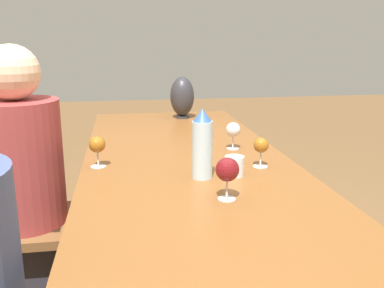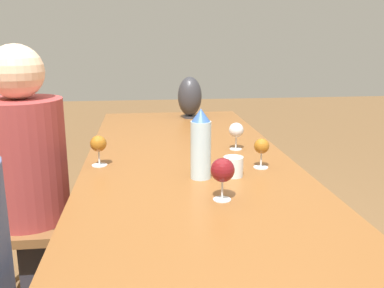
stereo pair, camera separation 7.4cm
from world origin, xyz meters
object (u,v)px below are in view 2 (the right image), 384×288
water_tumbler (233,167)px  vase (190,97)px  chair_far (15,215)px  person_far (30,175)px  water_bottle (201,145)px  wine_glass_3 (223,171)px  wine_glass_0 (262,147)px  wine_glass_1 (98,145)px  wine_glass_2 (236,131)px

water_tumbler → vase: size_ratio=0.29×
chair_far → person_far: 0.20m
vase → chair_far: bearing=134.1°
water_bottle → wine_glass_3: size_ratio=1.87×
wine_glass_3 → chair_far: 1.08m
vase → wine_glass_0: vase is taller
water_tumbler → person_far: bearing=67.6°
water_tumbler → wine_glass_1: 0.56m
water_bottle → water_tumbler: (0.01, -0.13, -0.09)m
wine_glass_2 → water_tumbler: bearing=166.2°
wine_glass_1 → wine_glass_2: size_ratio=1.00×
water_tumbler → vase: bearing=1.5°
water_tumbler → wine_glass_0: 0.17m
water_bottle → wine_glass_1: 0.44m
water_tumbler → wine_glass_0: (0.09, -0.13, 0.05)m
water_bottle → person_far: person_far is taller
water_bottle → wine_glass_0: size_ratio=2.17×
wine_glass_2 → wine_glass_3: 0.65m
wine_glass_3 → wine_glass_2: bearing=-16.3°
wine_glass_3 → chair_far: (0.58, 0.83, -0.36)m
vase → person_far: 1.20m
wine_glass_1 → vase: bearing=-25.8°
wine_glass_2 → wine_glass_3: bearing=163.7°
water_tumbler → wine_glass_2: size_ratio=0.60×
wine_glass_1 → wine_glass_2: same height
vase → water_bottle: bearing=175.6°
water_bottle → wine_glass_1: bearing=62.5°
wine_glass_3 → person_far: size_ratio=0.12×
water_tumbler → person_far: size_ratio=0.06×
wine_glass_0 → person_far: 1.02m
water_bottle → wine_glass_3: 0.23m
chair_far → wine_glass_2: bearing=-87.6°
water_bottle → wine_glass_0: 0.28m
chair_far → water_bottle: bearing=-113.9°
water_bottle → wine_glass_2: (0.39, -0.22, -0.04)m
water_bottle → water_tumbler: water_bottle is taller
wine_glass_2 → chair_far: bearing=92.4°
vase → wine_glass_0: (-1.11, -0.17, -0.05)m
wine_glass_0 → water_tumbler: bearing=124.7°
water_tumbler → wine_glass_3: bearing=159.8°
wine_glass_3 → chair_far: size_ratio=0.17×
water_tumbler → person_far: (0.35, 0.84, -0.12)m
water_bottle → wine_glass_1: size_ratio=2.08×
person_far → water_bottle: bearing=-116.2°
wine_glass_0 → wine_glass_2: wine_glass_2 is taller
water_tumbler → wine_glass_2: (0.39, -0.10, 0.05)m
wine_glass_2 → wine_glass_3: size_ratio=0.90×
person_far → wine_glass_2: bearing=-87.4°
wine_glass_0 → wine_glass_2: size_ratio=0.95×
water_tumbler → wine_glass_2: 0.40m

